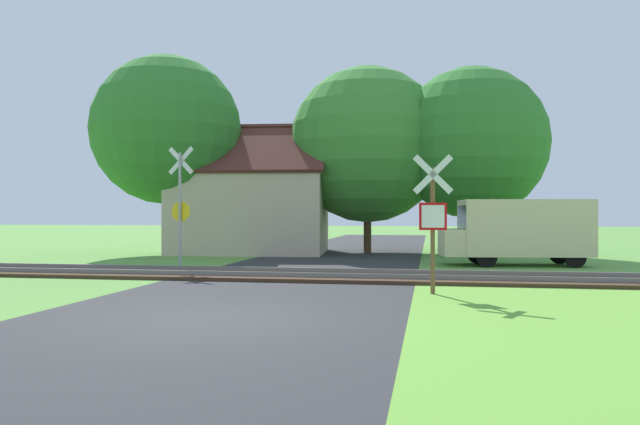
% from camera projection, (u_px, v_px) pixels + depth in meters
% --- Properties ---
extents(ground_plane, '(160.00, 160.00, 0.00)m').
position_uv_depth(ground_plane, '(208.00, 320.00, 10.37)').
color(ground_plane, '#5B933D').
extents(road_asphalt, '(6.56, 80.00, 0.01)m').
position_uv_depth(road_asphalt, '(244.00, 303.00, 12.34)').
color(road_asphalt, '#2D2D30').
rests_on(road_asphalt, ground).
extents(rail_track, '(60.00, 2.60, 0.22)m').
position_uv_depth(rail_track, '(296.00, 276.00, 17.13)').
color(rail_track, '#422D1E').
rests_on(rail_track, ground).
extents(stop_sign_near, '(0.88, 0.16, 3.07)m').
position_uv_depth(stop_sign_near, '(433.00, 217.00, 13.65)').
color(stop_sign_near, brown).
rests_on(stop_sign_near, ground).
extents(crossing_sign_far, '(0.87, 0.18, 3.87)m').
position_uv_depth(crossing_sign_far, '(180.00, 202.00, 19.57)').
color(crossing_sign_far, '#9E9EA5').
rests_on(crossing_sign_far, ground).
extents(house, '(7.42, 6.41, 5.82)m').
position_uv_depth(house, '(252.00, 209.00, 28.16)').
color(house, '#C6B293').
rests_on(house, ground).
extents(tree_center, '(7.03, 7.03, 8.40)m').
position_uv_depth(tree_center, '(367.00, 145.00, 28.15)').
color(tree_center, '#513823').
rests_on(tree_center, ground).
extents(tree_left, '(6.55, 6.55, 8.74)m').
position_uv_depth(tree_left, '(166.00, 130.00, 27.48)').
color(tree_left, '#513823').
rests_on(tree_left, ground).
extents(tree_right, '(6.60, 6.60, 8.17)m').
position_uv_depth(tree_right, '(472.00, 143.00, 27.22)').
color(tree_right, '#513823').
rests_on(tree_right, ground).
extents(mail_truck, '(5.09, 2.43, 2.24)m').
position_uv_depth(mail_truck, '(519.00, 229.00, 21.18)').
color(mail_truck, beige).
rests_on(mail_truck, ground).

